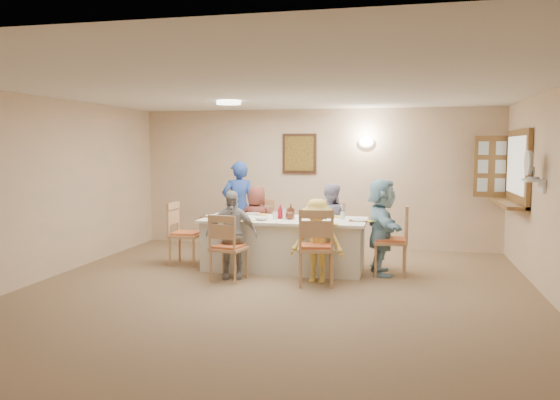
% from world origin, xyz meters
% --- Properties ---
extents(ground, '(7.00, 7.00, 0.00)m').
position_xyz_m(ground, '(0.00, 0.00, 0.00)').
color(ground, '#8A6B4E').
extents(room_walls, '(7.00, 7.00, 7.00)m').
position_xyz_m(room_walls, '(0.00, 0.00, 1.51)').
color(room_walls, beige).
rests_on(room_walls, ground).
extents(wall_picture, '(0.62, 0.05, 0.72)m').
position_xyz_m(wall_picture, '(-0.30, 3.46, 1.70)').
color(wall_picture, '#381F13').
rests_on(wall_picture, room_walls).
extents(wall_sconce, '(0.26, 0.09, 0.18)m').
position_xyz_m(wall_sconce, '(0.90, 3.44, 1.90)').
color(wall_sconce, white).
rests_on(wall_sconce, room_walls).
extents(ceiling_light, '(0.36, 0.36, 0.05)m').
position_xyz_m(ceiling_light, '(-1.00, 1.50, 2.47)').
color(ceiling_light, white).
rests_on(ceiling_light, room_walls).
extents(serving_hatch, '(0.06, 1.50, 1.15)m').
position_xyz_m(serving_hatch, '(3.21, 2.40, 1.50)').
color(serving_hatch, brown).
rests_on(serving_hatch, room_walls).
extents(hatch_sill, '(0.30, 1.50, 0.05)m').
position_xyz_m(hatch_sill, '(3.09, 2.40, 0.97)').
color(hatch_sill, brown).
rests_on(hatch_sill, room_walls).
extents(shutter_door, '(0.55, 0.04, 1.00)m').
position_xyz_m(shutter_door, '(2.95, 3.16, 1.50)').
color(shutter_door, brown).
rests_on(shutter_door, room_walls).
extents(fan_shelf, '(0.22, 0.36, 0.03)m').
position_xyz_m(fan_shelf, '(3.13, 1.05, 1.40)').
color(fan_shelf, white).
rests_on(fan_shelf, room_walls).
extents(desk_fan, '(0.30, 0.30, 0.28)m').
position_xyz_m(desk_fan, '(3.10, 1.05, 1.55)').
color(desk_fan, '#A5A5A8').
rests_on(desk_fan, fan_shelf).
extents(dining_table, '(2.41, 1.02, 0.76)m').
position_xyz_m(dining_table, '(-0.17, 1.53, 0.38)').
color(dining_table, white).
rests_on(dining_table, ground).
extents(chair_back_left, '(0.54, 0.54, 0.96)m').
position_xyz_m(chair_back_left, '(-0.77, 2.33, 0.48)').
color(chair_back_left, tan).
rests_on(chair_back_left, ground).
extents(chair_back_right, '(0.45, 0.45, 0.92)m').
position_xyz_m(chair_back_right, '(0.43, 2.33, 0.46)').
color(chair_back_right, tan).
rests_on(chair_back_right, ground).
extents(chair_front_left, '(0.51, 0.51, 0.92)m').
position_xyz_m(chair_front_left, '(-0.77, 0.73, 0.46)').
color(chair_front_left, tan).
rests_on(chair_front_left, ground).
extents(chair_front_right, '(0.57, 0.57, 1.03)m').
position_xyz_m(chair_front_right, '(0.43, 0.73, 0.52)').
color(chair_front_right, tan).
rests_on(chair_front_right, ground).
extents(chair_left_end, '(0.47, 0.47, 0.98)m').
position_xyz_m(chair_left_end, '(-1.72, 1.53, 0.49)').
color(chair_left_end, tan).
rests_on(chair_left_end, ground).
extents(chair_right_end, '(0.49, 0.49, 1.01)m').
position_xyz_m(chair_right_end, '(1.38, 1.53, 0.50)').
color(chair_right_end, tan).
rests_on(chair_right_end, ground).
extents(diner_back_left, '(0.59, 0.39, 1.19)m').
position_xyz_m(diner_back_left, '(-0.77, 2.21, 0.59)').
color(diner_back_left, brown).
rests_on(diner_back_left, ground).
extents(diner_back_right, '(0.73, 0.62, 1.25)m').
position_xyz_m(diner_back_right, '(0.43, 2.21, 0.63)').
color(diner_back_right, '#A49EC6').
rests_on(diner_back_right, ground).
extents(diner_front_left, '(0.83, 0.58, 1.22)m').
position_xyz_m(diner_front_left, '(-0.77, 0.85, 0.61)').
color(diner_front_left, '#A8A8A8').
rests_on(diner_front_left, ground).
extents(diner_front_right, '(0.82, 0.57, 1.13)m').
position_xyz_m(diner_front_right, '(0.43, 0.85, 0.56)').
color(diner_front_right, '#EBC551').
rests_on(diner_front_right, ground).
extents(diner_right_end, '(1.40, 0.80, 1.37)m').
position_xyz_m(diner_right_end, '(1.25, 1.53, 0.69)').
color(diner_right_end, '#95C8E1').
rests_on(diner_right_end, ground).
extents(caregiver, '(0.88, 0.84, 1.58)m').
position_xyz_m(caregiver, '(-1.22, 2.68, 0.79)').
color(caregiver, '#244299').
rests_on(caregiver, ground).
extents(placemat_fl, '(0.35, 0.26, 0.01)m').
position_xyz_m(placemat_fl, '(-0.77, 1.11, 0.76)').
color(placemat_fl, '#472B19').
rests_on(placemat_fl, dining_table).
extents(plate_fl, '(0.22, 0.22, 0.01)m').
position_xyz_m(plate_fl, '(-0.77, 1.11, 0.77)').
color(plate_fl, white).
rests_on(plate_fl, dining_table).
extents(napkin_fl, '(0.13, 0.13, 0.01)m').
position_xyz_m(napkin_fl, '(-0.59, 1.06, 0.77)').
color(napkin_fl, yellow).
rests_on(napkin_fl, dining_table).
extents(placemat_fr, '(0.37, 0.27, 0.01)m').
position_xyz_m(placemat_fr, '(0.43, 1.11, 0.76)').
color(placemat_fr, '#472B19').
rests_on(placemat_fr, dining_table).
extents(plate_fr, '(0.25, 0.25, 0.02)m').
position_xyz_m(plate_fr, '(0.43, 1.11, 0.77)').
color(plate_fr, white).
rests_on(plate_fr, dining_table).
extents(napkin_fr, '(0.13, 0.13, 0.01)m').
position_xyz_m(napkin_fr, '(0.61, 1.06, 0.77)').
color(napkin_fr, yellow).
rests_on(napkin_fr, dining_table).
extents(placemat_bl, '(0.32, 0.24, 0.01)m').
position_xyz_m(placemat_bl, '(-0.77, 1.95, 0.76)').
color(placemat_bl, '#472B19').
rests_on(placemat_bl, dining_table).
extents(plate_bl, '(0.23, 0.23, 0.01)m').
position_xyz_m(plate_bl, '(-0.77, 1.95, 0.77)').
color(plate_bl, white).
rests_on(plate_bl, dining_table).
extents(napkin_bl, '(0.13, 0.13, 0.01)m').
position_xyz_m(napkin_bl, '(-0.59, 1.90, 0.77)').
color(napkin_bl, yellow).
rests_on(napkin_bl, dining_table).
extents(placemat_br, '(0.35, 0.26, 0.01)m').
position_xyz_m(placemat_br, '(0.43, 1.95, 0.76)').
color(placemat_br, '#472B19').
rests_on(placemat_br, dining_table).
extents(plate_br, '(0.23, 0.23, 0.01)m').
position_xyz_m(plate_br, '(0.43, 1.95, 0.77)').
color(plate_br, white).
rests_on(plate_br, dining_table).
extents(napkin_br, '(0.14, 0.14, 0.01)m').
position_xyz_m(napkin_br, '(0.61, 1.90, 0.77)').
color(napkin_br, yellow).
rests_on(napkin_br, dining_table).
extents(placemat_le, '(0.37, 0.28, 0.01)m').
position_xyz_m(placemat_le, '(-1.27, 1.53, 0.76)').
color(placemat_le, '#472B19').
rests_on(placemat_le, dining_table).
extents(plate_le, '(0.26, 0.26, 0.02)m').
position_xyz_m(plate_le, '(-1.27, 1.53, 0.77)').
color(plate_le, white).
rests_on(plate_le, dining_table).
extents(napkin_le, '(0.14, 0.14, 0.01)m').
position_xyz_m(napkin_le, '(-1.09, 1.48, 0.77)').
color(napkin_le, yellow).
rests_on(napkin_le, dining_table).
extents(placemat_re, '(0.32, 0.24, 0.01)m').
position_xyz_m(placemat_re, '(0.95, 1.53, 0.76)').
color(placemat_re, '#472B19').
rests_on(placemat_re, dining_table).
extents(plate_re, '(0.23, 0.23, 0.01)m').
position_xyz_m(plate_re, '(0.95, 1.53, 0.77)').
color(plate_re, white).
rests_on(plate_re, dining_table).
extents(napkin_re, '(0.14, 0.14, 0.01)m').
position_xyz_m(napkin_re, '(1.13, 1.48, 0.77)').
color(napkin_re, yellow).
rests_on(napkin_re, dining_table).
extents(teacup_a, '(0.20, 0.20, 0.09)m').
position_xyz_m(teacup_a, '(-0.98, 1.20, 0.81)').
color(teacup_a, white).
rests_on(teacup_a, dining_table).
extents(teacup_b, '(0.11, 0.11, 0.08)m').
position_xyz_m(teacup_b, '(0.27, 2.01, 0.80)').
color(teacup_b, white).
rests_on(teacup_b, dining_table).
extents(bowl_a, '(0.29, 0.29, 0.05)m').
position_xyz_m(bowl_a, '(-0.44, 1.28, 0.78)').
color(bowl_a, white).
rests_on(bowl_a, dining_table).
extents(bowl_b, '(0.35, 0.35, 0.07)m').
position_xyz_m(bowl_b, '(0.17, 1.80, 0.79)').
color(bowl_b, white).
rests_on(bowl_b, dining_table).
extents(condiment_ketchup, '(0.11, 0.11, 0.21)m').
position_xyz_m(condiment_ketchup, '(-0.22, 1.51, 0.86)').
color(condiment_ketchup, '#AF0F25').
rests_on(condiment_ketchup, dining_table).
extents(condiment_brown, '(0.17, 0.17, 0.21)m').
position_xyz_m(condiment_brown, '(-0.08, 1.61, 0.87)').
color(condiment_brown, '#532516').
rests_on(condiment_brown, dining_table).
extents(condiment_malt, '(0.19, 0.19, 0.16)m').
position_xyz_m(condiment_malt, '(-0.07, 1.47, 0.84)').
color(condiment_malt, '#532516').
rests_on(condiment_malt, dining_table).
extents(drinking_glass, '(0.06, 0.06, 0.09)m').
position_xyz_m(drinking_glass, '(-0.32, 1.58, 0.82)').
color(drinking_glass, silver).
rests_on(drinking_glass, dining_table).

